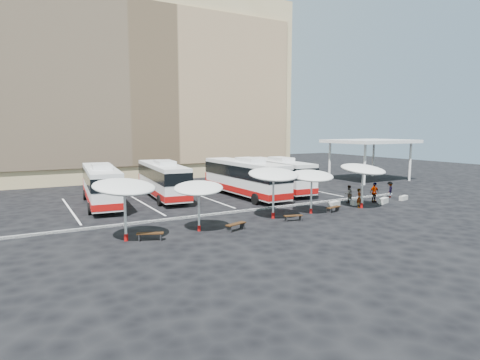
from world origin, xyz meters
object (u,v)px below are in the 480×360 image
sunshade_0 (124,187)px  conc_bench_0 (334,204)px  bus_0 (101,184)px  bus_1 (163,179)px  sunshade_1 (199,188)px  passenger_2 (374,192)px  wood_bench_1 (236,225)px  conc_bench_1 (357,202)px  conc_bench_3 (403,198)px  wood_bench_3 (333,208)px  sunshade_2 (273,175)px  wood_bench_0 (150,235)px  sunshade_3 (312,176)px  wood_bench_2 (293,217)px  bus_3 (276,174)px  bus_2 (244,177)px  sunshade_4 (363,169)px  passenger_0 (359,198)px  passenger_3 (389,190)px  passenger_1 (349,194)px  conc_bench_2 (384,201)px

sunshade_0 → conc_bench_0: sunshade_0 is taller
bus_0 → bus_1: (5.76, 0.88, 0.00)m
sunshade_1 → passenger_2: bearing=5.6°
wood_bench_1 → conc_bench_1: size_ratio=1.31×
sunshade_1 → conc_bench_3: sunshade_1 is taller
wood_bench_3 → conc_bench_3: bearing=6.0°
sunshade_2 → wood_bench_0: sunshade_2 is taller
bus_0 → sunshade_0: bearing=-88.8°
bus_0 → conc_bench_1: size_ratio=9.33×
sunshade_2 → conc_bench_1: (9.39, 0.93, -3.01)m
sunshade_3 → wood_bench_2: sunshade_3 is taller
bus_3 → bus_0: bearing=-179.1°
conc_bench_1 → conc_bench_3: conc_bench_1 is taller
bus_2 → wood_bench_2: 11.02m
sunshade_4 → wood_bench_1: size_ratio=2.55×
sunshade_4 → passenger_2: size_ratio=2.32×
sunshade_2 → passenger_2: 11.86m
bus_1 → sunshade_1: (-2.00, -13.19, 0.92)m
bus_0 → conc_bench_3: 27.22m
sunshade_3 → conc_bench_3: 11.60m
passenger_0 → bus_2: bearing=83.7°
sunshade_2 → wood_bench_3: bearing=-5.5°
wood_bench_0 → passenger_3: (24.47, 3.54, 0.40)m
sunshade_2 → bus_2: bearing=72.6°
sunshade_1 → conc_bench_1: sunshade_1 is taller
bus_2 → wood_bench_0: 16.55m
sunshade_2 → passenger_1: 9.86m
bus_0 → passenger_3: (24.82, -9.47, -1.09)m
bus_0 → conc_bench_0: bus_0 is taller
wood_bench_2 → passenger_0: bearing=9.2°
bus_1 → wood_bench_1: bus_1 is taller
bus_0 → wood_bench_1: size_ratio=7.14×
bus_1 → wood_bench_3: 16.19m
bus_2 → conc_bench_1: 10.70m
sunshade_4 → conc_bench_3: bearing=7.4°
sunshade_2 → wood_bench_0: bearing=-171.6°
sunshade_1 → wood_bench_3: (11.57, 0.22, -2.44)m
bus_3 → wood_bench_1: 16.92m
conc_bench_0 → conc_bench_2: conc_bench_2 is taller
wood_bench_1 → passenger_2: size_ratio=0.91×
sunshade_2 → wood_bench_3: 6.11m
passenger_1 → passenger_2: bearing=171.7°
bus_3 → passenger_3: (7.42, -8.33, -1.11)m
wood_bench_3 → conc_bench_2: 6.59m
conc_bench_0 → passenger_3: 8.03m
wood_bench_0 → wood_bench_2: wood_bench_0 is taller
bus_0 → wood_bench_3: size_ratio=7.75×
bus_1 → bus_0: bearing=-166.3°
sunshade_3 → passenger_2: size_ratio=2.35×
conc_bench_0 → passenger_1: size_ratio=0.82×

